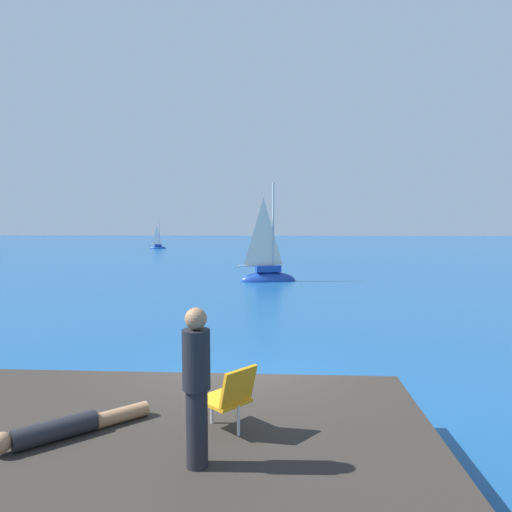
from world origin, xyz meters
name	(u,v)px	position (x,y,z in m)	size (l,w,h in m)	color
ground_plane	(238,404)	(0.00, 0.00, 0.00)	(160.00, 160.00, 0.00)	navy
shore_ledge	(148,463)	(-0.88, -2.84, 0.42)	(6.82, 4.09, 0.84)	#2D2823
boulder_seaward	(73,412)	(-2.82, -0.45, 0.00)	(0.92, 0.73, 0.50)	#2D2322
boulder_inland	(76,415)	(-2.72, -0.58, 0.00)	(1.21, 0.97, 0.66)	#2B2825
sailboat_near	(268,275)	(0.41, 16.40, 0.31)	(3.11, 1.61, 5.65)	#193D99
sailboat_far	(158,247)	(-11.66, 42.15, 0.17)	(1.76, 0.72, 3.22)	#193D99
person_sunbather	(68,427)	(-1.73, -3.07, 0.95)	(1.43, 1.24, 0.25)	black
person_standing	(196,383)	(-0.15, -3.65, 1.70)	(0.28, 0.28, 1.62)	black
beach_chair	(230,395)	(0.11, -2.88, 1.28)	(0.76, 0.76, 0.80)	orange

